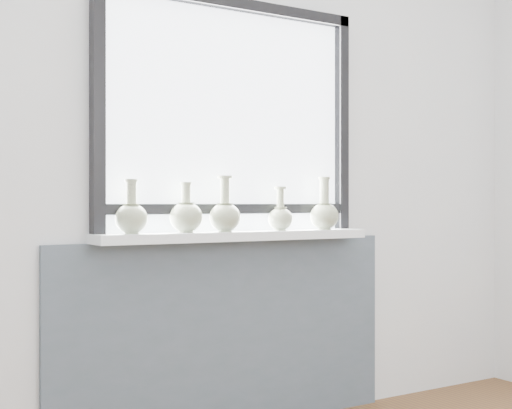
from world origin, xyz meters
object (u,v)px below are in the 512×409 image
vase_c (225,214)px  vase_d (280,217)px  windowsill (237,236)px  vase_a (131,216)px  vase_b (186,215)px  vase_e (324,213)px

vase_c → vase_d: vase_c is taller
windowsill → vase_a: size_ratio=5.89×
vase_d → vase_b: bearing=178.6°
vase_e → vase_d: bearing=176.6°
windowsill → vase_b: vase_b is taller
vase_b → vase_d: 0.48m
vase_a → vase_e: vase_e is taller
vase_a → vase_c: size_ratio=0.91×
vase_c → vase_e: bearing=-0.3°
vase_d → vase_e: (0.24, -0.01, 0.01)m
vase_a → vase_b: vase_a is taller
vase_b → vase_d: vase_b is taller
vase_b → vase_e: (0.72, -0.03, 0.00)m
vase_a → vase_d: (0.72, -0.01, -0.01)m
vase_d → vase_e: vase_e is taller
vase_b → vase_c: bearing=-7.2°
windowsill → vase_c: size_ratio=5.37×
windowsill → vase_a: bearing=-179.4°
vase_b → vase_d: bearing=-1.4°
windowsill → vase_d: bearing=-3.3°
vase_c → vase_d: 0.30m
vase_d → vase_a: bearing=179.4°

